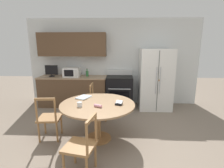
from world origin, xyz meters
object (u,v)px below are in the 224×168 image
at_px(refrigerator, 155,79).
at_px(dining_chair_left, 49,118).
at_px(dining_chair_far, 98,102).
at_px(wallet, 119,103).
at_px(microwave, 72,72).
at_px(dining_chair_near, 82,146).
at_px(oven_range, 119,91).
at_px(counter_bottle, 87,73).
at_px(countertop_tv, 52,70).
at_px(candle_glass, 80,105).

bearing_deg(refrigerator, dining_chair_left, -142.04).
bearing_deg(dining_chair_far, wallet, 27.63).
height_order(microwave, wallet, microwave).
height_order(microwave, dining_chair_near, microwave).
bearing_deg(oven_range, counter_bottle, 174.70).
bearing_deg(countertop_tv, refrigerator, -1.68).
xyz_separation_m(dining_chair_far, wallet, (0.52, -1.00, 0.34)).
height_order(dining_chair_near, wallet, dining_chair_near).
xyz_separation_m(oven_range, dining_chair_far, (-0.52, -0.95, -0.03)).
distance_m(countertop_tv, candle_glass, 2.50).
relative_size(refrigerator, candle_glass, 18.69).
height_order(oven_range, candle_glass, oven_range).
bearing_deg(candle_glass, refrigerator, 49.12).
distance_m(countertop_tv, dining_chair_left, 2.17).
xyz_separation_m(oven_range, candle_glass, (-0.71, -2.08, 0.31)).
height_order(dining_chair_near, candle_glass, dining_chair_near).
relative_size(refrigerator, dining_chair_near, 1.91).
xyz_separation_m(refrigerator, dining_chair_far, (-1.55, -0.88, -0.43)).
height_order(refrigerator, wallet, refrigerator).
height_order(counter_bottle, dining_chair_far, counter_bottle).
distance_m(counter_bottle, candle_glass, 2.19).
distance_m(dining_chair_far, candle_glass, 1.20).
distance_m(microwave, dining_chair_far, 1.45).
bearing_deg(dining_chair_far, refrigerator, 119.53).
height_order(oven_range, microwave, microwave).
bearing_deg(countertop_tv, microwave, -0.76).
relative_size(candle_glass, wallet, 0.58).
bearing_deg(oven_range, microwave, 179.34).
bearing_deg(dining_chair_near, dining_chair_far, 11.65).
xyz_separation_m(microwave, countertop_tv, (-0.62, 0.01, 0.05)).
distance_m(dining_chair_left, candle_glass, 0.75).
relative_size(dining_chair_near, dining_chair_left, 1.00).
height_order(refrigerator, dining_chair_left, refrigerator).
distance_m(dining_chair_near, wallet, 1.10).
distance_m(dining_chair_far, dining_chair_left, 1.30).
bearing_deg(dining_chair_far, dining_chair_near, 0.02).
bearing_deg(dining_chair_left, countertop_tv, 103.84).
relative_size(countertop_tv, dining_chair_left, 0.41).
bearing_deg(counter_bottle, candle_glass, -83.01).
bearing_deg(oven_range, candle_glass, -108.86).
height_order(oven_range, dining_chair_near, oven_range).
height_order(countertop_tv, candle_glass, countertop_tv).
distance_m(refrigerator, dining_chair_left, 3.07).
relative_size(countertop_tv, wallet, 2.32).
xyz_separation_m(microwave, wallet, (1.42, -1.96, -0.26)).
xyz_separation_m(microwave, candle_glass, (0.71, -2.09, -0.25)).
xyz_separation_m(dining_chair_near, dining_chair_left, (-0.85, 0.92, 0.00)).
distance_m(counter_bottle, wallet, 2.27).
relative_size(oven_range, countertop_tv, 2.90).
height_order(dining_chair_far, wallet, dining_chair_far).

